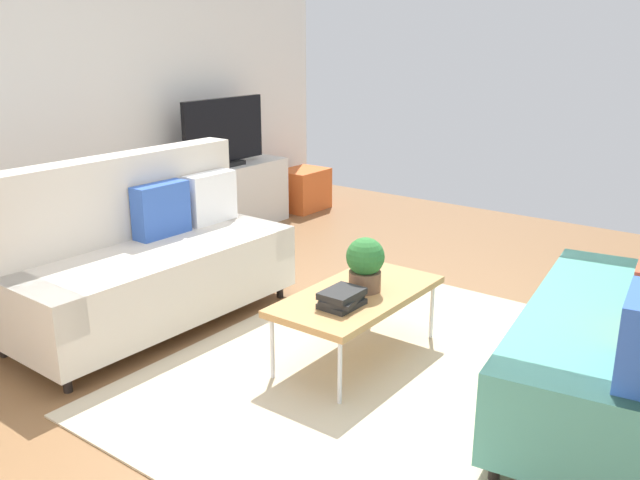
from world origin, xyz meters
The scene contains 15 objects.
ground_plane centered at (0.00, 0.00, 0.00)m, with size 7.68×7.68×0.00m, color brown.
wall_far centered at (0.00, 2.80, 1.45)m, with size 6.40×0.12×2.90m, color white.
area_rug centered at (0.01, -0.29, 0.01)m, with size 2.90×2.20×0.01m, color beige.
couch_beige centered at (-0.32, 1.33, 0.45)m, with size 1.92×0.88×1.10m.
couch_green centered at (0.36, -1.52, 0.45)m, with size 2.00×1.09×1.10m.
coffee_table centered at (0.06, -0.09, 0.39)m, with size 1.10×0.56×0.42m.
tv_console centered at (1.56, 2.46, 0.32)m, with size 1.40×0.44×0.64m, color silver.
tv centered at (1.56, 2.44, 0.95)m, with size 1.00×0.20×0.64m.
storage_trunk centered at (2.66, 2.36, 0.22)m, with size 0.52×0.40×0.44m, color orange.
potted_plant centered at (0.12, -0.11, 0.59)m, with size 0.23×0.23×0.32m.
table_book_0 centered at (-0.16, -0.14, 0.43)m, with size 0.24×0.18×0.03m, color #262626.
table_book_1 centered at (-0.16, -0.14, 0.46)m, with size 0.24×0.18×0.03m, color #262626.
table_book_2 centered at (-0.16, -0.14, 0.50)m, with size 0.24×0.18×0.04m, color #262626.
vase_0 centered at (0.98, 2.51, 0.71)m, with size 0.14×0.14×0.14m, color #B24C4C.
bottle_0 centered at (1.18, 2.42, 0.72)m, with size 0.05×0.05×0.16m, color orange.
Camera 1 is at (-3.00, -2.13, 1.88)m, focal length 37.99 mm.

